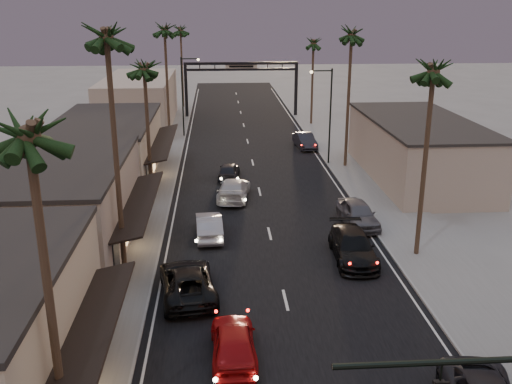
{
  "coord_description": "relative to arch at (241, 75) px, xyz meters",
  "views": [
    {
      "loc": [
        -3.31,
        -7.02,
        14.51
      ],
      "look_at": [
        -0.81,
        29.35,
        2.5
      ],
      "focal_mm": 40.0,
      "sensor_mm": 36.0,
      "label": 1
    }
  ],
  "objects": [
    {
      "name": "oncoming_dgrey",
      "position": [
        -2.41,
        -29.18,
        -4.82
      ],
      "size": [
        2.24,
        4.39,
        1.43
      ],
      "primitive_type": "imported",
      "rotation": [
        0.0,
        0.0,
        3.01
      ],
      "color": "black",
      "rests_on": "ground"
    },
    {
      "name": "streetlight_right",
      "position": [
        6.92,
        -25.0,
        -0.2
      ],
      "size": [
        2.13,
        0.3,
        9.0
      ],
      "color": "black",
      "rests_on": "ground"
    },
    {
      "name": "oncoming_white",
      "position": [
        -2.16,
        -34.68,
        -4.72
      ],
      "size": [
        3.0,
        5.84,
        1.62
      ],
      "primitive_type": "imported",
      "rotation": [
        0.0,
        0.0,
        3.01
      ],
      "color": "#B1B1B1",
      "rests_on": "ground"
    },
    {
      "name": "oncoming_red",
      "position": [
        -2.82,
        -55.92,
        -4.72
      ],
      "size": [
        2.0,
        4.79,
        1.62
      ],
      "primitive_type": "imported",
      "rotation": [
        0.0,
        0.0,
        3.16
      ],
      "color": "#970B0C",
      "rests_on": "ground"
    },
    {
      "name": "oncoming_silver",
      "position": [
        -4.01,
        -42.23,
        -4.76
      ],
      "size": [
        1.92,
        4.81,
        1.56
      ],
      "primitive_type": "imported",
      "rotation": [
        0.0,
        0.0,
        3.2
      ],
      "color": "#96959A",
      "rests_on": "ground"
    },
    {
      "name": "palm_la",
      "position": [
        -8.6,
        -61.0,
        5.91
      ],
      "size": [
        3.2,
        3.2,
        13.2
      ],
      "color": "#38281C",
      "rests_on": "ground"
    },
    {
      "name": "streetlight_left",
      "position": [
        -6.92,
        -12.0,
        -0.2
      ],
      "size": [
        2.13,
        0.3,
        9.0
      ],
      "color": "black",
      "rests_on": "ground"
    },
    {
      "name": "oncoming_pickup",
      "position": [
        -5.05,
        -50.16,
        -4.72
      ],
      "size": [
        3.46,
        6.15,
        1.62
      ],
      "primitive_type": "imported",
      "rotation": [
        0.0,
        0.0,
        3.28
      ],
      "color": "black",
      "rests_on": "ground"
    },
    {
      "name": "road",
      "position": [
        0.0,
        -25.0,
        -5.53
      ],
      "size": [
        14.0,
        120.0,
        0.02
      ],
      "primitive_type": "cube",
      "color": "black",
      "rests_on": "ground"
    },
    {
      "name": "storefront_far",
      "position": [
        -13.0,
        -28.0,
        -3.03
      ],
      "size": [
        8.0,
        16.0,
        5.0
      ],
      "primitive_type": "cube",
      "color": "#C3B395",
      "rests_on": "ground"
    },
    {
      "name": "palm_rc",
      "position": [
        8.6,
        -6.0,
        4.94
      ],
      "size": [
        3.2,
        3.2,
        12.2
      ],
      "color": "#38281C",
      "rests_on": "ground"
    },
    {
      "name": "curbside_grey",
      "position": [
        6.2,
        -40.87,
        -4.68
      ],
      "size": [
        2.44,
        5.16,
        1.7
      ],
      "primitive_type": "imported",
      "rotation": [
        0.0,
        0.0,
        0.09
      ],
      "color": "#4F4F54",
      "rests_on": "ground"
    },
    {
      "name": "sidewalk_right",
      "position": [
        9.5,
        -18.0,
        -5.47
      ],
      "size": [
        5.0,
        92.0,
        0.12
      ],
      "primitive_type": "cube",
      "color": "slate",
      "rests_on": "ground"
    },
    {
      "name": "palm_lb",
      "position": [
        -8.6,
        -48.0,
        7.85
      ],
      "size": [
        3.2,
        3.2,
        15.2
      ],
      "color": "#38281C",
      "rests_on": "ground"
    },
    {
      "name": "palm_lc",
      "position": [
        -8.6,
        -34.0,
        4.94
      ],
      "size": [
        3.2,
        3.2,
        12.2
      ],
      "color": "#38281C",
      "rests_on": "ground"
    },
    {
      "name": "palm_ld",
      "position": [
        -8.6,
        -15.0,
        6.88
      ],
      "size": [
        3.2,
        3.2,
        14.2
      ],
      "color": "#38281C",
      "rests_on": "ground"
    },
    {
      "name": "arch",
      "position": [
        0.0,
        0.0,
        0.0
      ],
      "size": [
        15.2,
        0.4,
        7.27
      ],
      "color": "black",
      "rests_on": "ground"
    },
    {
      "name": "curbside_far",
      "position": [
        5.91,
        -18.47,
        -4.75
      ],
      "size": [
        2.18,
        4.92,
        1.57
      ],
      "primitive_type": "imported",
      "rotation": [
        0.0,
        0.0,
        0.11
      ],
      "color": "black",
      "rests_on": "ground"
    },
    {
      "name": "palm_far",
      "position": [
        -8.3,
        8.0,
        5.91
      ],
      "size": [
        3.2,
        3.2,
        13.2
      ],
      "color": "#38281C",
      "rests_on": "ground"
    },
    {
      "name": "ground",
      "position": [
        0.0,
        -30.0,
        -5.53
      ],
      "size": [
        200.0,
        200.0,
        0.0
      ],
      "primitive_type": "plane",
      "color": "slate",
      "rests_on": "ground"
    },
    {
      "name": "palm_ra",
      "position": [
        8.6,
        -46.0,
        5.91
      ],
      "size": [
        3.2,
        3.2,
        13.2
      ],
      "color": "#38281C",
      "rests_on": "ground"
    },
    {
      "name": "storefront_mid",
      "position": [
        -13.0,
        -44.0,
        -2.78
      ],
      "size": [
        8.0,
        14.0,
        5.5
      ],
      "primitive_type": "cube",
      "color": "gray",
      "rests_on": "ground"
    },
    {
      "name": "curbside_black",
      "position": [
        4.57,
        -46.37,
        -4.69
      ],
      "size": [
        2.57,
        5.88,
        1.68
      ],
      "primitive_type": "imported",
      "rotation": [
        0.0,
        0.0,
        -0.04
      ],
      "color": "black",
      "rests_on": "ground"
    },
    {
      "name": "building_right",
      "position": [
        14.0,
        -30.0,
        -3.03
      ],
      "size": [
        8.0,
        18.0,
        5.0
      ],
      "primitive_type": "cube",
      "color": "gray",
      "rests_on": "ground"
    },
    {
      "name": "storefront_dist",
      "position": [
        -13.0,
        -5.0,
        -2.53
      ],
      "size": [
        8.0,
        20.0,
        6.0
      ],
      "primitive_type": "cube",
      "color": "gray",
      "rests_on": "ground"
    },
    {
      "name": "palm_rb",
      "position": [
        8.6,
        -26.0,
        6.88
      ],
      "size": [
        3.2,
        3.2,
        14.2
      ],
      "color": "#38281C",
      "rests_on": "ground"
    },
    {
      "name": "sidewalk_left",
      "position": [
        -9.5,
        -18.0,
        -5.47
      ],
      "size": [
        5.0,
        92.0,
        0.12
      ],
      "primitive_type": "cube",
      "color": "slate",
      "rests_on": "ground"
    }
  ]
}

